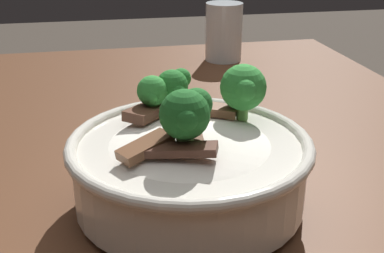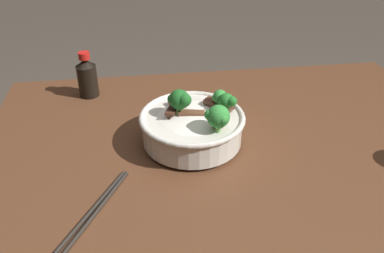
{
  "view_description": "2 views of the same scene",
  "coord_description": "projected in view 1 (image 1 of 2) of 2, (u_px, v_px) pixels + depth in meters",
  "views": [
    {
      "loc": [
        0.49,
        -0.1,
        1.05
      ],
      "look_at": [
        0.06,
        -0.02,
        0.86
      ],
      "focal_mm": 46.09,
      "sensor_mm": 36.0,
      "label": 1
    },
    {
      "loc": [
        0.18,
        0.71,
        1.3
      ],
      "look_at": [
        0.08,
        -0.04,
        0.82
      ],
      "focal_mm": 37.58,
      "sensor_mm": 36.0,
      "label": 2
    }
  ],
  "objects": [
    {
      "name": "drinking_glass",
      "position": [
        224.0,
        35.0,
        0.95
      ],
      "size": [
        0.07,
        0.07,
        0.11
      ],
      "color": "white",
      "rests_on": "dining_table"
    },
    {
      "name": "rice_bowl",
      "position": [
        190.0,
        159.0,
        0.46
      ],
      "size": [
        0.23,
        0.23,
        0.13
      ],
      "color": "silver",
      "rests_on": "dining_table"
    }
  ]
}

